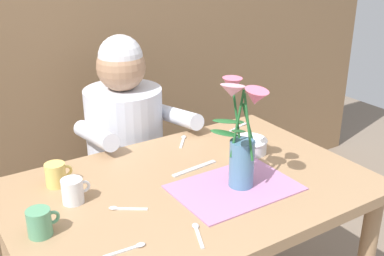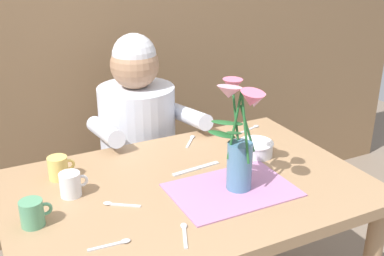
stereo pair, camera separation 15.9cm
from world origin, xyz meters
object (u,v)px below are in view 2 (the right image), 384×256
flower_vase (240,135)px  ceramic_bowl (255,148)px  ceramic_mug (71,184)px  seated_person (139,157)px  dinner_knife (196,169)px  coffee_cup (59,168)px  tea_cup (33,213)px

flower_vase → ceramic_bowl: flower_vase is taller
flower_vase → ceramic_mug: bearing=158.3°
seated_person → dinner_knife: 0.56m
ceramic_bowl → coffee_cup: 0.72m
dinner_knife → tea_cup: 0.59m
ceramic_bowl → dinner_knife: bearing=-179.2°
ceramic_bowl → coffee_cup: coffee_cup is taller
flower_vase → tea_cup: flower_vase is taller
dinner_knife → ceramic_mug: bearing=172.1°
flower_vase → ceramic_bowl: size_ratio=2.67×
coffee_cup → flower_vase: bearing=-33.1°
dinner_knife → tea_cup: size_ratio=2.04×
seated_person → flower_vase: bearing=-83.5°
seated_person → tea_cup: seated_person is taller
ceramic_bowl → coffee_cup: (-0.71, 0.15, 0.01)m
seated_person → dinner_knife: bearing=-87.8°
coffee_cup → ceramic_bowl: bearing=-11.9°
seated_person → flower_vase: size_ratio=3.13×
tea_cup → seated_person: bearing=48.6°
coffee_cup → ceramic_mug: 0.13m
seated_person → ceramic_bowl: bearing=-62.4°
dinner_knife → ceramic_mug: (-0.44, 0.02, 0.04)m
flower_vase → ceramic_bowl: 0.31m
dinner_knife → coffee_cup: bearing=155.7°
ceramic_bowl → coffee_cup: size_ratio=1.46×
seated_person → flower_vase: 0.81m
seated_person → ceramic_mug: bearing=-129.6°
dinner_knife → coffee_cup: 0.48m
flower_vase → dinner_knife: bearing=108.6°
coffee_cup → tea_cup: bearing=-116.8°
coffee_cup → ceramic_mug: (0.01, -0.13, 0.00)m
seated_person → tea_cup: (-0.56, -0.63, 0.22)m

